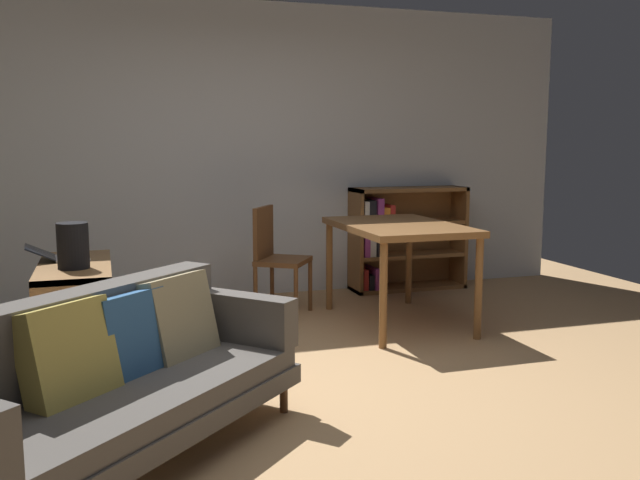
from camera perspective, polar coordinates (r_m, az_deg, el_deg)
The scene contains 9 objects.
ground_plane at distance 4.04m, azimuth -0.60°, elevation -12.64°, with size 8.16×8.16×0.00m, color tan.
back_wall_panel at distance 6.41m, azimuth -7.74°, elevation 7.30°, with size 6.80×0.10×2.70m, color silver.
fabric_couch at distance 3.30m, azimuth -16.84°, elevation -10.66°, with size 1.85×1.81×0.76m.
media_console at distance 4.92m, azimuth -19.54°, elevation -5.55°, with size 0.46×1.11×0.63m.
open_laptop at distance 5.04m, azimuth -20.72°, elevation -1.24°, with size 0.43×0.32×0.11m.
desk_speaker at distance 4.65m, azimuth -19.82°, elevation -0.44°, with size 0.20×0.20×0.29m.
dining_table at distance 5.43m, azimuth 6.53°, elevation 0.49°, with size 0.85×1.29×0.80m.
dining_chair_near at distance 5.72m, azimuth -3.73°, elevation -1.14°, with size 0.56×0.57×0.91m.
bookshelf at distance 6.77m, azimuth 6.58°, elevation 0.13°, with size 1.14×0.35×1.00m.
Camera 1 is at (-1.10, -3.62, 1.43)m, focal length 38.55 mm.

